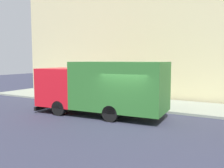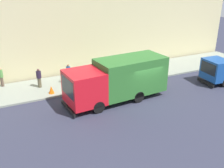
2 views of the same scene
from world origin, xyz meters
TOP-DOWN VIEW (x-y plane):
  - ground at (0.00, 0.00)m, footprint 80.00×80.00m
  - sidewalk at (5.15, 0.00)m, footprint 4.30×30.00m
  - building_facade at (7.80, 0.00)m, footprint 0.50×30.00m
  - large_utility_truck at (0.70, 1.96)m, footprint 3.07×7.83m
  - pedestrian_walking at (5.03, 4.41)m, footprint 0.39×0.39m
  - pedestrian_standing at (5.31, 6.82)m, footprint 0.55×0.55m
  - pedestrian_third at (6.86, 9.58)m, footprint 0.43×0.43m
  - traffic_cone_orange at (3.66, 6.25)m, footprint 0.43×0.43m
  - street_sign_post at (3.31, 1.96)m, footprint 0.44×0.08m

SIDE VIEW (x-z plane):
  - ground at x=0.00m, z-range 0.00..0.00m
  - sidewalk at x=5.15m, z-range 0.00..0.14m
  - traffic_cone_orange at x=3.66m, z-range 0.14..0.76m
  - pedestrian_standing at x=5.31m, z-range 0.17..1.78m
  - pedestrian_third at x=6.86m, z-range 0.20..1.84m
  - pedestrian_walking at x=5.03m, z-range 0.19..1.92m
  - street_sign_post at x=3.31m, z-range 0.36..2.60m
  - large_utility_truck at x=0.70m, z-range 0.13..3.23m
  - building_facade at x=7.80m, z-range 0.00..11.62m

